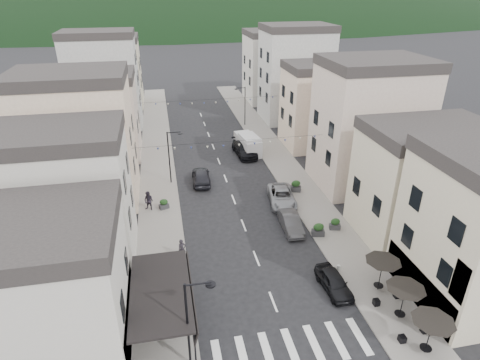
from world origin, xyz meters
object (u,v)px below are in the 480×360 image
object	(u,v)px
parked_car_b	(291,223)
parked_car_e	(201,176)
parked_car_c	(282,197)
parked_car_d	(244,149)
pedestrian_a	(182,249)
pedestrian_b	(149,201)
parked_car_a	(334,282)
delivery_van	(248,144)

from	to	relation	value
parked_car_b	parked_car_e	xyz separation A→B (m)	(-6.81, 10.92, 0.11)
parked_car_c	parked_car_d	world-z (taller)	parked_car_d
parked_car_e	pedestrian_a	bearing A→B (deg)	80.02
parked_car_b	parked_car_e	world-z (taller)	parked_car_e
parked_car_b	parked_car_e	distance (m)	12.87
parked_car_e	pedestrian_a	xyz separation A→B (m)	(-3.03, -13.40, 0.18)
parked_car_d	pedestrian_b	world-z (taller)	pedestrian_b
parked_car_a	parked_car_d	size ratio (longest dim) A/B	0.70
parked_car_a	parked_car_b	world-z (taller)	parked_car_b
parked_car_e	pedestrian_b	size ratio (longest dim) A/B	2.43
pedestrian_b	delivery_van	bearing A→B (deg)	72.97
parked_car_a	parked_car_c	size ratio (longest dim) A/B	0.73
parked_car_d	pedestrian_a	size ratio (longest dim) A/B	3.26
parked_car_a	parked_car_c	distance (m)	12.94
parked_car_a	pedestrian_a	bearing A→B (deg)	147.79
parked_car_b	delivery_van	distance (m)	18.53
pedestrian_a	delivery_van	bearing A→B (deg)	47.19
parked_car_e	pedestrian_b	bearing A→B (deg)	44.80
parked_car_d	pedestrian_a	bearing A→B (deg)	-119.42
pedestrian_b	parked_car_b	bearing A→B (deg)	2.60
parked_car_c	pedestrian_b	distance (m)	13.08
parked_car_a	parked_car_d	bearing A→B (deg)	88.74
parked_car_d	parked_car_b	bearing A→B (deg)	-93.13
parked_car_d	parked_car_a	bearing A→B (deg)	-92.31
parked_car_a	pedestrian_b	size ratio (longest dim) A/B	2.02
pedestrian_a	parked_car_a	bearing A→B (deg)	-46.02
parked_car_d	parked_car_e	bearing A→B (deg)	-137.24
pedestrian_b	parked_car_c	bearing A→B (deg)	23.02
parked_car_a	parked_car_e	bearing A→B (deg)	107.61
delivery_van	pedestrian_b	distance (m)	17.87
parked_car_e	delivery_van	world-z (taller)	delivery_van
parked_car_a	pedestrian_a	xyz separation A→B (m)	(-10.43, 5.70, 0.31)
parked_car_c	parked_car_e	distance (m)	9.63
parked_car_b	parked_car_c	bearing A→B (deg)	85.71
parked_car_d	pedestrian_b	bearing A→B (deg)	-139.63
delivery_van	pedestrian_b	world-z (taller)	delivery_van
parked_car_c	pedestrian_a	size ratio (longest dim) A/B	3.11
parked_car_a	parked_car_e	distance (m)	20.48
parked_car_d	pedestrian_b	distance (m)	16.94
parked_car_e	parked_car_b	bearing A→B (deg)	124.72
parked_car_a	parked_car_c	world-z (taller)	parked_car_c
pedestrian_a	pedestrian_b	world-z (taller)	pedestrian_b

